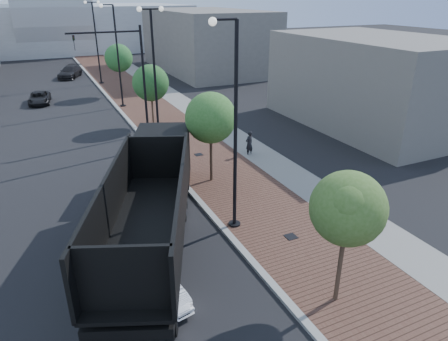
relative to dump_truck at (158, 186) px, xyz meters
name	(u,v)px	position (x,y,z in m)	size (l,w,h in m)	color
sidewalk	(138,91)	(5.76, 27.54, -1.55)	(7.00, 140.00, 0.12)	#4C2D23
concrete_strip	(161,89)	(8.46, 27.54, -1.54)	(2.40, 140.00, 0.13)	slate
curb	(105,94)	(2.26, 27.54, -1.54)	(0.30, 140.00, 0.14)	gray
dump_truck	(158,186)	(0.00, 0.00, 0.00)	(7.85, 13.87, 3.81)	black
white_sedan	(147,281)	(-2.04, -5.36, -0.95)	(1.38, 3.96, 1.31)	white
dark_car_mid	(39,98)	(-4.26, 26.42, -1.04)	(1.89, 4.10, 1.14)	black
dark_car_far	(70,72)	(-0.07, 39.34, -0.88)	(2.03, 4.99, 1.45)	black
pedestrian	(249,144)	(7.77, 5.22, -0.74)	(0.63, 0.42, 1.73)	black
streetlight_1	(233,139)	(2.75, -2.46, 2.73)	(1.44, 0.56, 9.21)	black
streetlight_2	(155,78)	(2.86, 9.54, 3.21)	(1.72, 0.56, 9.28)	black
streetlight_3	(117,61)	(2.75, 21.54, 2.73)	(1.44, 0.56, 9.21)	black
streetlight_4	(97,42)	(2.86, 33.54, 3.21)	(1.72, 0.56, 9.28)	black
traffic_mast	(131,70)	(1.96, 12.54, 3.38)	(5.09, 0.20, 8.00)	black
tree_0	(348,208)	(3.91, -8.43, 2.12)	(2.48, 2.45, 4.97)	#382619
tree_1	(211,118)	(3.91, 2.57, 2.20)	(2.80, 2.80, 5.22)	#382619
tree_2	(151,83)	(3.91, 14.57, 1.89)	(2.87, 2.87, 4.95)	#382619
tree_3	(119,58)	(3.91, 26.57, 2.27)	(2.84, 2.84, 5.31)	#382619
convention_center	(49,16)	(0.26, 72.54, 4.40)	(50.00, 30.00, 50.00)	#A5A9AF
commercial_block_ne	(206,40)	(18.26, 37.54, 2.39)	(12.00, 22.00, 8.00)	#645F5A
commercial_block_e	(373,82)	(20.26, 7.54, 1.89)	(10.00, 16.00, 7.00)	slate
utility_cover_1	(291,237)	(4.66, -4.46, -1.48)	(0.50, 0.50, 0.02)	black
utility_cover_2	(199,155)	(4.66, 6.54, -1.48)	(0.50, 0.50, 0.02)	black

